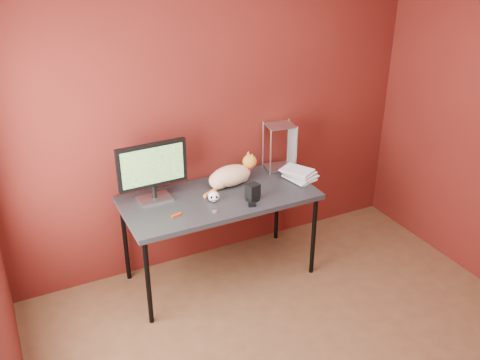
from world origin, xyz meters
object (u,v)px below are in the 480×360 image
desk (220,201)px  skull_mug (214,196)px  monitor (152,169)px  cat (231,175)px  book_stack (294,125)px  speaker (253,192)px

desk → skull_mug: size_ratio=16.24×
monitor → skull_mug: bearing=-31.5°
cat → skull_mug: size_ratio=5.62×
cat → book_stack: size_ratio=0.53×
monitor → book_stack: size_ratio=0.55×
cat → book_stack: (0.47, -0.17, 0.40)m
monitor → book_stack: book_stack is taller
desk → cat: size_ratio=2.89×
desk → skull_mug: (-0.08, -0.07, 0.09)m
cat → speaker: 0.30m
monitor → skull_mug: 0.50m
skull_mug → cat: bearing=59.1°
skull_mug → speaker: size_ratio=0.71×
monitor → speaker: monitor is taller
speaker → book_stack: size_ratio=0.13×
skull_mug → book_stack: (0.71, 0.03, 0.45)m
monitor → speaker: bearing=-27.3°
skull_mug → speaker: speaker is taller
skull_mug → monitor: bearing=170.0°
cat → speaker: (0.04, -0.29, -0.03)m
monitor → desk: bearing=-20.3°
skull_mug → book_stack: size_ratio=0.09×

